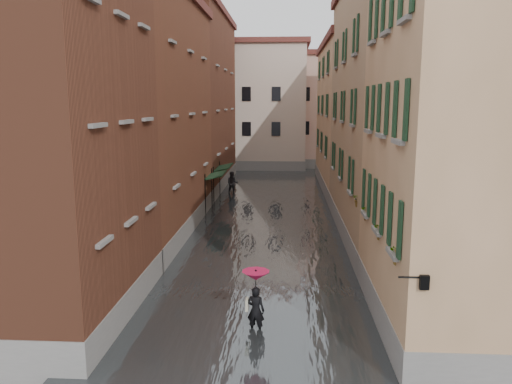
% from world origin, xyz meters
% --- Properties ---
extents(ground, '(120.00, 120.00, 0.00)m').
position_xyz_m(ground, '(0.00, 0.00, 0.00)').
color(ground, slate).
rests_on(ground, ground).
extents(floodwater, '(10.00, 60.00, 0.20)m').
position_xyz_m(floodwater, '(0.00, 13.00, 0.10)').
color(floodwater, '#404547').
rests_on(floodwater, ground).
extents(building_left_near, '(6.00, 8.00, 13.00)m').
position_xyz_m(building_left_near, '(-7.00, -2.00, 6.50)').
color(building_left_near, brown).
rests_on(building_left_near, ground).
extents(building_left_mid, '(6.00, 14.00, 12.50)m').
position_xyz_m(building_left_mid, '(-7.00, 9.00, 6.25)').
color(building_left_mid, brown).
rests_on(building_left_mid, ground).
extents(building_left_far, '(6.00, 16.00, 14.00)m').
position_xyz_m(building_left_far, '(-7.00, 24.00, 7.00)').
color(building_left_far, brown).
rests_on(building_left_far, ground).
extents(building_right_near, '(6.00, 8.00, 11.50)m').
position_xyz_m(building_right_near, '(7.00, -2.00, 5.75)').
color(building_right_near, '#A07A52').
rests_on(building_right_near, ground).
extents(building_right_mid, '(6.00, 14.00, 13.00)m').
position_xyz_m(building_right_mid, '(7.00, 9.00, 6.50)').
color(building_right_mid, '#98765C').
rests_on(building_right_mid, ground).
extents(building_right_far, '(6.00, 16.00, 11.50)m').
position_xyz_m(building_right_far, '(7.00, 24.00, 5.75)').
color(building_right_far, '#A07A52').
rests_on(building_right_far, ground).
extents(building_end_cream, '(12.00, 9.00, 13.00)m').
position_xyz_m(building_end_cream, '(-3.00, 38.00, 6.50)').
color(building_end_cream, '#C3AF9B').
rests_on(building_end_cream, ground).
extents(building_end_pink, '(10.00, 9.00, 12.00)m').
position_xyz_m(building_end_pink, '(6.00, 40.00, 6.00)').
color(building_end_pink, '#CDA490').
rests_on(building_end_pink, ground).
extents(awning_near, '(1.09, 2.79, 2.80)m').
position_xyz_m(awning_near, '(-3.49, 14.21, 2.46)').
color(awning_near, black).
rests_on(awning_near, ground).
extents(awning_far, '(1.09, 3.27, 2.80)m').
position_xyz_m(awning_far, '(-3.48, 18.06, 2.47)').
color(awning_far, black).
rests_on(awning_far, ground).
extents(wall_lantern, '(0.71, 0.22, 0.35)m').
position_xyz_m(wall_lantern, '(4.33, -6.00, 3.01)').
color(wall_lantern, black).
rests_on(wall_lantern, ground).
extents(window_planters, '(0.59, 8.31, 0.84)m').
position_xyz_m(window_planters, '(4.12, -0.73, 3.51)').
color(window_planters, brown).
rests_on(window_planters, ground).
extents(pedestrian_main, '(0.88, 0.88, 2.06)m').
position_xyz_m(pedestrian_main, '(0.16, -2.82, 1.23)').
color(pedestrian_main, black).
rests_on(pedestrian_main, ground).
extents(pedestrian_far, '(1.00, 0.82, 1.88)m').
position_xyz_m(pedestrian_far, '(-3.08, 20.65, 0.94)').
color(pedestrian_far, black).
rests_on(pedestrian_far, ground).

